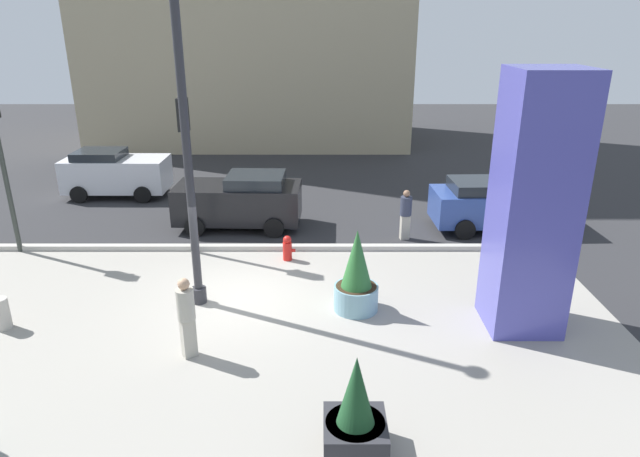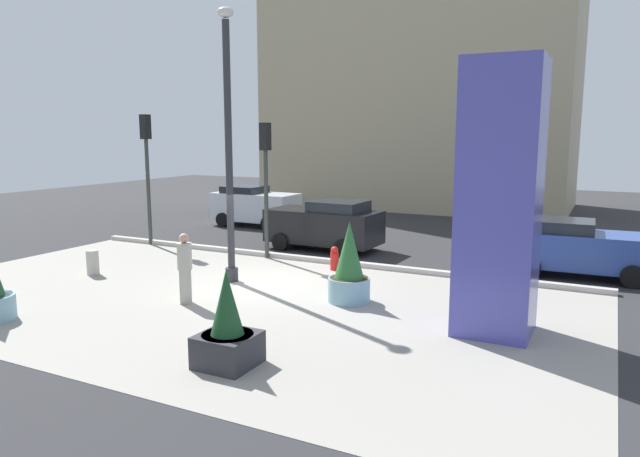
{
  "view_description": "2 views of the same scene",
  "coord_description": "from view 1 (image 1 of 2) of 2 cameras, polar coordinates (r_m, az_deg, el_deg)",
  "views": [
    {
      "loc": [
        2.1,
        -12.43,
        6.54
      ],
      "look_at": [
        2.16,
        0.29,
        1.76
      ],
      "focal_mm": 31.3,
      "sensor_mm": 36.0,
      "label": 1
    },
    {
      "loc": [
        8.68,
        -13.49,
        4.18
      ],
      "look_at": [
        1.8,
        0.1,
        1.69
      ],
      "focal_mm": 32.6,
      "sensor_mm": 36.0,
      "label": 2
    }
  ],
  "objects": [
    {
      "name": "traffic_light_corner",
      "position": [
        16.21,
        -13.8,
        7.6
      ],
      "size": [
        0.28,
        0.42,
        4.54
      ],
      "color": "#333833",
      "rests_on": "ground_plane"
    },
    {
      "name": "fire_hydrant",
      "position": [
        16.06,
        -3.61,
        -2.03
      ],
      "size": [
        0.36,
        0.26,
        0.75
      ],
      "color": "red",
      "rests_on": "ground_plane"
    },
    {
      "name": "car_curb_east",
      "position": [
        23.22,
        -20.44,
        5.34
      ],
      "size": [
        3.91,
        1.99,
        1.82
      ],
      "color": "silver",
      "rests_on": "ground_plane"
    },
    {
      "name": "potted_plant_near_left",
      "position": [
        9.26,
        3.41,
        -18.76
      ],
      "size": [
        1.0,
        1.0,
        1.79
      ],
      "color": "#2D2D33",
      "rests_on": "ground_plane"
    },
    {
      "name": "potted_plant_mid_plaza",
      "position": [
        13.19,
        3.49,
        -5.05
      ],
      "size": [
        1.06,
        1.06,
        2.04
      ],
      "color": "#7AA8B7",
      "rests_on": "ground_plane"
    },
    {
      "name": "pedestrian_crossing",
      "position": [
        11.65,
        -13.75,
        -8.49
      ],
      "size": [
        0.5,
        0.5,
        1.78
      ],
      "color": "#B2AD9E",
      "rests_on": "ground_plane"
    },
    {
      "name": "car_intersection",
      "position": [
        18.65,
        -8.42,
        2.85
      ],
      "size": [
        4.15,
        2.18,
        1.81
      ],
      "color": "black",
      "rests_on": "ground_plane"
    },
    {
      "name": "car_far_lane",
      "position": [
        19.2,
        17.36,
        2.41
      ],
      "size": [
        4.36,
        2.11,
        1.66
      ],
      "color": "#2D4793",
      "rests_on": "ground_plane"
    },
    {
      "name": "plaza_pavement",
      "position": [
        12.49,
        -10.11,
        -11.34
      ],
      "size": [
        18.0,
        10.0,
        0.02
      ],
      "primitive_type": "cube",
      "color": "#9E998E",
      "rests_on": "ground_plane"
    },
    {
      "name": "pedestrian_by_curb",
      "position": [
        17.61,
        8.48,
        1.67
      ],
      "size": [
        0.42,
        0.42,
        1.61
      ],
      "color": "#B2AD9E",
      "rests_on": "ground_plane"
    },
    {
      "name": "lamp_post",
      "position": [
        12.9,
        -13.68,
        7.16
      ],
      "size": [
        0.44,
        0.44,
        7.51
      ],
      "color": "#2D2D33",
      "rests_on": "ground_plane"
    },
    {
      "name": "ground_plane",
      "position": [
        17.81,
        -7.03,
        -1.1
      ],
      "size": [
        60.0,
        60.0,
        0.0
      ],
      "primitive_type": "plane",
      "color": "#2D2D30"
    },
    {
      "name": "curb_strip",
      "position": [
        16.97,
        -7.37,
        -1.95
      ],
      "size": [
        18.0,
        0.24,
        0.16
      ],
      "primitive_type": "cube",
      "color": "#B7B2A8",
      "rests_on": "ground_plane"
    },
    {
      "name": "art_pillar_blue",
      "position": [
        12.63,
        20.72,
        2.2
      ],
      "size": [
        1.55,
        1.55,
        5.68
      ],
      "primitive_type": "cube",
      "color": "#4C4CAD",
      "rests_on": "ground_plane"
    }
  ]
}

